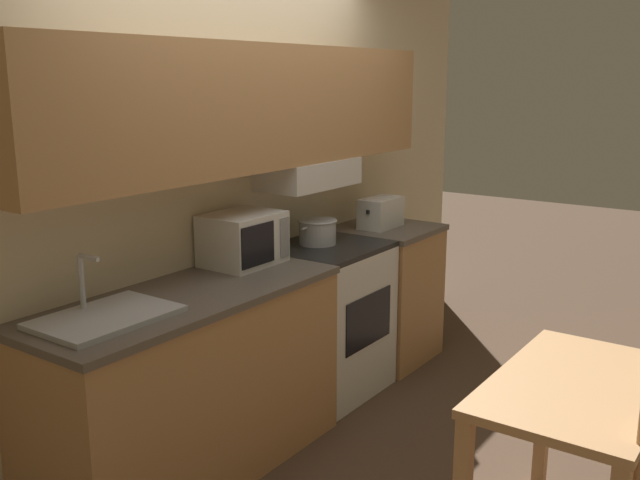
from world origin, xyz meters
The scene contains 10 objects.
ground_plane centered at (0.00, 0.00, 0.00)m, with size 16.00×16.00×0.00m, color #4C3828.
wall_back centered at (0.01, -0.06, 1.49)m, with size 5.33×0.38×2.55m.
lower_counter_main centered at (-0.67, -0.31, 0.46)m, with size 1.62×0.63×0.92m.
lower_counter_right_stub centered at (1.16, -0.31, 0.46)m, with size 0.64×0.63×0.92m.
stove_range centered at (0.49, -0.30, 0.46)m, with size 0.69×0.60×0.92m.
cooking_pot centered at (0.49, -0.23, 1.00)m, with size 0.31×0.23×0.15m.
microwave centered at (-0.12, -0.17, 1.06)m, with size 0.41×0.32×0.28m.
toaster centered at (1.12, -0.29, 1.02)m, with size 0.33×0.18×0.20m.
sink_basin centered at (-1.13, -0.31, 0.94)m, with size 0.56×0.38×0.26m.
dining_table centered at (-0.24, -1.99, 0.62)m, with size 1.00×0.61×0.75m.
Camera 1 is at (-2.89, -2.64, 1.90)m, focal length 40.00 mm.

